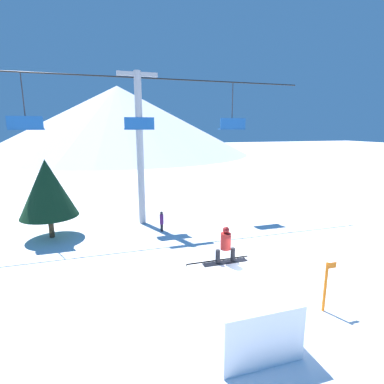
{
  "coord_description": "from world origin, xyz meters",
  "views": [
    {
      "loc": [
        -5.1,
        -7.67,
        6.1
      ],
      "look_at": [
        -1.35,
        4.33,
        3.39
      ],
      "focal_mm": 28.0,
      "sensor_mm": 36.0,
      "label": 1
    }
  ],
  "objects_px": {
    "snow_ramp": "(238,306)",
    "pine_tree_near": "(47,188)",
    "snowboarder": "(226,245)",
    "distant_skier": "(162,221)",
    "trail_marker": "(326,285)"
  },
  "relations": [
    {
      "from": "trail_marker",
      "to": "distant_skier",
      "type": "distance_m",
      "value": 10.18
    },
    {
      "from": "trail_marker",
      "to": "distant_skier",
      "type": "xyz_separation_m",
      "value": [
        -3.61,
        9.52,
        -0.27
      ]
    },
    {
      "from": "snow_ramp",
      "to": "pine_tree_near",
      "type": "bearing_deg",
      "value": 122.21
    },
    {
      "from": "pine_tree_near",
      "to": "trail_marker",
      "type": "relative_size",
      "value": 2.53
    },
    {
      "from": "snow_ramp",
      "to": "snowboarder",
      "type": "relative_size",
      "value": 2.08
    },
    {
      "from": "snowboarder",
      "to": "pine_tree_near",
      "type": "bearing_deg",
      "value": 126.52
    },
    {
      "from": "pine_tree_near",
      "to": "trail_marker",
      "type": "xyz_separation_m",
      "value": [
        9.78,
        -10.39,
        -1.9
      ]
    },
    {
      "from": "snowboarder",
      "to": "pine_tree_near",
      "type": "distance_m",
      "value": 11.28
    },
    {
      "from": "snowboarder",
      "to": "trail_marker",
      "type": "height_order",
      "value": "snowboarder"
    },
    {
      "from": "snowboarder",
      "to": "distant_skier",
      "type": "distance_m",
      "value": 8.34
    },
    {
      "from": "pine_tree_near",
      "to": "trail_marker",
      "type": "height_order",
      "value": "pine_tree_near"
    },
    {
      "from": "snow_ramp",
      "to": "snowboarder",
      "type": "height_order",
      "value": "snowboarder"
    },
    {
      "from": "distant_skier",
      "to": "snowboarder",
      "type": "bearing_deg",
      "value": -86.26
    },
    {
      "from": "snow_ramp",
      "to": "pine_tree_near",
      "type": "relative_size",
      "value": 0.74
    },
    {
      "from": "snowboarder",
      "to": "distant_skier",
      "type": "height_order",
      "value": "snowboarder"
    }
  ]
}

